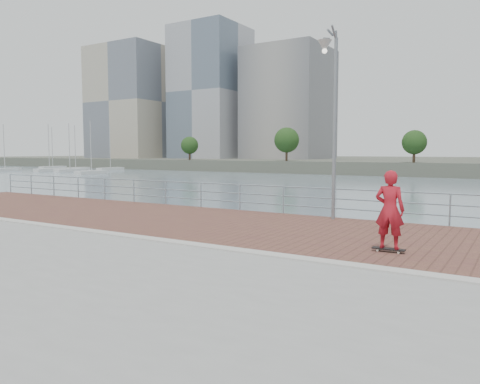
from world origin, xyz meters
The scene contains 9 objects.
water centered at (0.00, 0.00, -2.00)m, with size 400.00×400.00×0.00m, color slate.
seawall centered at (0.00, -5.00, -1.00)m, with size 40.00×24.00×2.00m, color gray.
brick_lane centered at (0.00, 3.60, 0.01)m, with size 40.00×6.80×0.02m, color brown.
curb centered at (0.00, 0.00, 0.03)m, with size 40.00×0.40×0.06m, color #B7B5AD.
guardrail centered at (0.00, 7.00, 0.69)m, with size 39.06×0.06×1.13m.
street_lamp centered at (1.25, 6.02, 4.67)m, with size 0.48×1.39×6.58m.
skateboard centered at (4.42, 1.85, 0.09)m, with size 0.80×0.22×0.09m.
skateboarder centered at (4.42, 1.85, 1.08)m, with size 0.71×0.47×1.95m, color #AE1723.
marina centered at (-82.26, 59.59, -1.52)m, with size 31.67×22.31×10.53m.
Camera 1 is at (7.27, -9.80, 2.51)m, focal length 35.00 mm.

